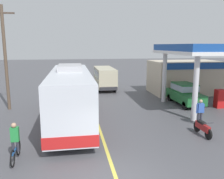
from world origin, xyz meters
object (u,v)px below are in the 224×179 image
object	(u,v)px
car_at_pump	(185,93)
cyclist_on_shoulder	(15,143)
minibus_opposing_lane	(105,76)
pedestrian_by_shop	(200,111)
pedestrian_near_pump	(180,89)
coach_bus_main	(71,96)
motorcycle_parked_forecourt	(203,128)

from	to	relation	value
car_at_pump	cyclist_on_shoulder	world-z (taller)	car_at_pump
minibus_opposing_lane	cyclist_on_shoulder	bearing A→B (deg)	-110.55
cyclist_on_shoulder	pedestrian_by_shop	distance (m)	10.89
car_at_pump	pedestrian_near_pump	xyz separation A→B (m)	(0.45, 1.96, -0.08)
pedestrian_near_pump	coach_bus_main	bearing A→B (deg)	-153.90
coach_bus_main	motorcycle_parked_forecourt	xyz separation A→B (m)	(7.30, -3.86, -1.28)
pedestrian_near_pump	motorcycle_parked_forecourt	bearing A→B (deg)	-107.50
minibus_opposing_lane	motorcycle_parked_forecourt	size ratio (longest dim) A/B	3.41
car_at_pump	pedestrian_by_shop	world-z (taller)	car_at_pump
motorcycle_parked_forecourt	coach_bus_main	bearing A→B (deg)	152.14
cyclist_on_shoulder	pedestrian_near_pump	distance (m)	16.07
car_at_pump	pedestrian_by_shop	bearing A→B (deg)	-106.63
coach_bus_main	pedestrian_by_shop	size ratio (longest dim) A/B	6.65
car_at_pump	motorcycle_parked_forecourt	size ratio (longest dim) A/B	2.33
minibus_opposing_lane	cyclist_on_shoulder	world-z (taller)	minibus_opposing_lane
coach_bus_main	pedestrian_by_shop	xyz separation A→B (m)	(8.07, -2.21, -0.79)
cyclist_on_shoulder	pedestrian_by_shop	size ratio (longest dim) A/B	1.10
car_at_pump	pedestrian_by_shop	size ratio (longest dim) A/B	2.53
pedestrian_by_shop	car_at_pump	bearing A→B (deg)	73.37
car_at_pump	motorcycle_parked_forecourt	distance (m)	7.24
motorcycle_parked_forecourt	pedestrian_by_shop	bearing A→B (deg)	64.99
motorcycle_parked_forecourt	pedestrian_near_pump	distance (m)	9.23
cyclist_on_shoulder	coach_bus_main	bearing A→B (deg)	65.15
motorcycle_parked_forecourt	cyclist_on_shoulder	bearing A→B (deg)	-172.16
cyclist_on_shoulder	motorcycle_parked_forecourt	world-z (taller)	cyclist_on_shoulder
coach_bus_main	cyclist_on_shoulder	bearing A→B (deg)	-114.85
minibus_opposing_lane	pedestrian_near_pump	xyz separation A→B (m)	(6.22, -6.57, -0.54)
cyclist_on_shoulder	pedestrian_by_shop	bearing A→B (deg)	15.91
coach_bus_main	motorcycle_parked_forecourt	size ratio (longest dim) A/B	6.13
car_at_pump	coach_bus_main	bearing A→B (deg)	-162.79
car_at_pump	motorcycle_parked_forecourt	world-z (taller)	car_at_pump
coach_bus_main	car_at_pump	xyz separation A→B (m)	(9.62, 2.98, -0.71)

